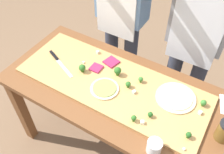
# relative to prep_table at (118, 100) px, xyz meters

# --- Properties ---
(ground_plane) EXTENTS (8.00, 8.00, 0.00)m
(ground_plane) POSITION_rel_prep_table_xyz_m (0.00, 0.00, -0.68)
(ground_plane) COLOR brown
(prep_table) EXTENTS (1.57, 0.73, 0.80)m
(prep_table) POSITION_rel_prep_table_xyz_m (0.00, 0.00, 0.00)
(prep_table) COLOR brown
(prep_table) RESTS_ON ground
(cutting_board) EXTENTS (1.30, 0.49, 0.02)m
(cutting_board) POSITION_rel_prep_table_xyz_m (-0.05, 0.01, 0.13)
(cutting_board) COLOR tan
(cutting_board) RESTS_ON prep_table
(chefs_knife) EXTENTS (0.30, 0.14, 0.02)m
(chefs_knife) POSITION_rel_prep_table_xyz_m (-0.50, -0.01, 0.14)
(chefs_knife) COLOR #B7BABF
(chefs_knife) RESTS_ON cutting_board
(pizza_whole_cheese_artichoke) EXTENTS (0.25, 0.25, 0.02)m
(pizza_whole_cheese_artichoke) POSITION_rel_prep_table_xyz_m (0.36, 0.11, 0.15)
(pizza_whole_cheese_artichoke) COLOR beige
(pizza_whole_cheese_artichoke) RESTS_ON cutting_board
(pizza_whole_pesto_green) EXTENTS (0.19, 0.19, 0.02)m
(pizza_whole_pesto_green) POSITION_rel_prep_table_xyz_m (-0.06, -0.06, 0.15)
(pizza_whole_pesto_green) COLOR beige
(pizza_whole_pesto_green) RESTS_ON cutting_board
(pizza_slice_near_right) EXTENTS (0.08, 0.08, 0.01)m
(pizza_slice_near_right) POSITION_rel_prep_table_xyz_m (-0.22, 0.07, 0.14)
(pizza_slice_near_right) COLOR #9E234C
(pizza_slice_near_right) RESTS_ON cutting_board
(pizza_slice_near_left) EXTENTS (0.11, 0.11, 0.01)m
(pizza_slice_near_left) POSITION_rel_prep_table_xyz_m (-0.16, 0.18, 0.14)
(pizza_slice_near_left) COLOR #9E234C
(pizza_slice_near_left) RESTS_ON cutting_board
(broccoli_floret_front_right) EXTENTS (0.05, 0.05, 0.06)m
(broccoli_floret_front_right) POSITION_rel_prep_table_xyz_m (-0.28, -0.01, 0.17)
(broccoli_floret_front_right) COLOR #366618
(broccoli_floret_front_right) RESTS_ON cutting_board
(broccoli_floret_back_left) EXTENTS (0.03, 0.03, 0.04)m
(broccoli_floret_back_left) POSITION_rel_prep_table_xyz_m (0.28, -0.11, 0.16)
(broccoli_floret_back_left) COLOR #2C5915
(broccoli_floret_back_left) RESTS_ON cutting_board
(broccoli_floret_back_right) EXTENTS (0.03, 0.03, 0.05)m
(broccoli_floret_back_right) POSITION_rel_prep_table_xyz_m (0.11, 0.11, 0.17)
(broccoli_floret_back_right) COLOR #3F7220
(broccoli_floret_back_right) RESTS_ON cutting_board
(broccoli_floret_front_left) EXTENTS (0.03, 0.03, 0.05)m
(broccoli_floret_front_left) POSITION_rel_prep_table_xyz_m (0.21, -0.18, 0.17)
(broccoli_floret_front_left) COLOR #366618
(broccoli_floret_front_left) RESTS_ON cutting_board
(broccoli_floret_front_mid) EXTENTS (0.05, 0.05, 0.07)m
(broccoli_floret_front_mid) POSITION_rel_prep_table_xyz_m (-0.06, 0.09, 0.18)
(broccoli_floret_front_mid) COLOR #366618
(broccoli_floret_front_mid) RESTS_ON cutting_board
(broccoli_floret_center_left) EXTENTS (0.04, 0.04, 0.05)m
(broccoli_floret_center_left) POSITION_rel_prep_table_xyz_m (0.06, 0.03, 0.17)
(broccoli_floret_center_left) COLOR #366618
(broccoli_floret_center_left) RESTS_ON cutting_board
(broccoli_floret_center_right) EXTENTS (0.04, 0.04, 0.05)m
(broccoli_floret_center_right) POSITION_rel_prep_table_xyz_m (0.52, 0.14, 0.17)
(broccoli_floret_center_right) COLOR #3F7220
(broccoli_floret_center_right) RESTS_ON cutting_board
(broccoli_floret_back_mid) EXTENTS (0.03, 0.03, 0.05)m
(broccoli_floret_back_mid) POSITION_rel_prep_table_xyz_m (0.52, -0.12, 0.17)
(broccoli_floret_back_mid) COLOR #2C5915
(broccoli_floret_back_mid) RESTS_ON cutting_board
(cheese_crumble_a) EXTENTS (0.01, 0.01, 0.01)m
(cheese_crumble_a) POSITION_rel_prep_table_xyz_m (-0.33, 0.07, 0.15)
(cheese_crumble_a) COLOR silver
(cheese_crumble_a) RESTS_ON cutting_board
(cheese_crumble_b) EXTENTS (0.01, 0.01, 0.01)m
(cheese_crumble_b) POSITION_rel_prep_table_xyz_m (0.53, -0.20, 0.14)
(cheese_crumble_b) COLOR white
(cheese_crumble_b) RESTS_ON cutting_board
(cheese_crumble_c) EXTENTS (0.03, 0.03, 0.02)m
(cheese_crumble_c) POSITION_rel_prep_table_xyz_m (-0.30, 0.21, 0.15)
(cheese_crumble_c) COLOR silver
(cheese_crumble_c) RESTS_ON cutting_board
(cheese_crumble_d) EXTENTS (0.02, 0.02, 0.02)m
(cheese_crumble_d) POSITION_rel_prep_table_xyz_m (0.53, 0.07, 0.15)
(cheese_crumble_d) COLOR white
(cheese_crumble_d) RESTS_ON cutting_board
(cheese_crumble_e) EXTENTS (0.03, 0.03, 0.02)m
(cheese_crumble_e) POSITION_rel_prep_table_xyz_m (0.26, -0.17, 0.15)
(cheese_crumble_e) COLOR white
(cheese_crumble_e) RESTS_ON cutting_board
(cheese_crumble_f) EXTENTS (0.03, 0.03, 0.02)m
(cheese_crumble_f) POSITION_rel_prep_table_xyz_m (0.11, 0.01, 0.15)
(cheese_crumble_f) COLOR silver
(cheese_crumble_f) RESTS_ON cutting_board
(flour_cup) EXTENTS (0.08, 0.08, 0.08)m
(flour_cup) POSITION_rel_prep_table_xyz_m (0.39, -0.28, 0.15)
(flour_cup) COLOR white
(flour_cup) RESTS_ON prep_table
(cook_left) EXTENTS (0.54, 0.39, 1.67)m
(cook_left) POSITION_rel_prep_table_xyz_m (-0.31, 0.60, 0.32)
(cook_left) COLOR #333847
(cook_left) RESTS_ON ground
(cook_right) EXTENTS (0.54, 0.39, 1.67)m
(cook_right) POSITION_rel_prep_table_xyz_m (0.30, 0.60, 0.32)
(cook_right) COLOR #333847
(cook_right) RESTS_ON ground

